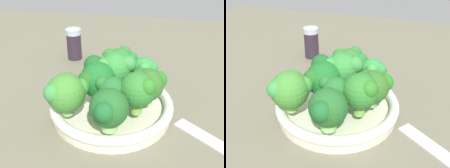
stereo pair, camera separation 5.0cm
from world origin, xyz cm
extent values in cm
cube|color=#6D6954|center=(0.00, 0.00, -1.25)|extent=(130.00, 130.00, 2.50)
cylinder|color=#EBE5CA|center=(1.77, 0.38, 0.74)|extent=(22.30, 22.30, 1.48)
torus|color=silver|center=(1.77, 0.38, 2.38)|extent=(23.23, 23.23, 1.81)
cylinder|color=#79C060|center=(8.24, 0.47, 4.21)|extent=(2.07, 2.07, 1.85)
sphere|color=#306623|center=(8.24, 0.47, 7.05)|extent=(5.90, 5.90, 5.90)
sphere|color=#23791F|center=(10.01, 1.53, 7.40)|extent=(3.32, 3.32, 3.32)
sphere|color=#326622|center=(6.82, 2.15, 7.70)|extent=(2.86, 2.86, 2.86)
sphere|color=#2E7824|center=(6.62, 1.09, 7.91)|extent=(2.89, 2.89, 2.89)
cylinder|color=#80B74F|center=(6.80, -3.36, 4.60)|extent=(1.97, 1.97, 2.63)
sphere|color=#2D782C|center=(6.80, -3.36, 7.90)|extent=(6.10, 6.10, 6.10)
sphere|color=#216830|center=(6.87, -1.44, 8.67)|extent=(3.58, 3.58, 3.58)
sphere|color=#2C7721|center=(8.47, -4.40, 9.23)|extent=(2.85, 2.85, 2.85)
cylinder|color=#93CD69|center=(2.14, 7.09, 4.48)|extent=(2.31, 2.31, 2.40)
sphere|color=#2B742B|center=(2.14, 7.09, 7.57)|extent=(5.82, 5.82, 5.82)
sphere|color=#307131|center=(2.64, 8.97, 8.88)|extent=(2.89, 2.89, 2.89)
sphere|color=#2A7223|center=(0.35, 7.12, 8.71)|extent=(3.09, 3.09, 3.09)
sphere|color=#23742E|center=(4.47, 6.80, 8.75)|extent=(2.54, 2.54, 2.54)
cylinder|color=#8DCC62|center=(-2.63, 4.14, 4.29)|extent=(2.73, 2.73, 2.02)
sphere|color=#22762E|center=(-2.63, 4.14, 6.67)|extent=(4.22, 4.22, 4.22)
sphere|color=#28721F|center=(-1.67, 3.20, 7.46)|extent=(2.01, 2.01, 2.01)
sphere|color=#237528|center=(-1.36, 3.39, 6.91)|extent=(2.34, 2.34, 2.34)
sphere|color=#336F2F|center=(-2.02, 2.52, 7.80)|extent=(1.81, 1.81, 1.81)
cylinder|color=#93C861|center=(7.06, 5.20, 4.52)|extent=(2.22, 2.22, 2.47)
sphere|color=#308C40|center=(7.06, 5.20, 7.36)|extent=(4.91, 4.91, 4.91)
sphere|color=#378C2F|center=(8.81, 5.50, 7.79)|extent=(2.01, 2.01, 2.01)
sphere|color=green|center=(7.33, 3.64, 8.45)|extent=(2.47, 2.47, 2.47)
sphere|color=#318840|center=(8.52, 5.24, 7.89)|extent=(2.49, 2.49, 2.49)
cylinder|color=#91C560|center=(2.66, -3.73, 4.55)|extent=(2.01, 2.01, 2.52)
sphere|color=#22682C|center=(2.66, -3.73, 7.38)|extent=(4.84, 4.84, 4.84)
sphere|color=#2B6620|center=(1.78, -2.25, 7.98)|extent=(2.38, 2.38, 2.38)
sphere|color=#236A26|center=(0.76, -3.43, 8.48)|extent=(2.34, 2.34, 2.34)
cylinder|color=#98C970|center=(-0.57, -0.65, 4.33)|extent=(1.88, 1.88, 2.09)
sphere|color=#1B6527|center=(-0.57, -0.65, 7.52)|extent=(6.62, 6.62, 6.62)
sphere|color=#235C1E|center=(-1.99, -2.26, 8.12)|extent=(3.63, 3.63, 3.63)
sphere|color=#1A5821|center=(-1.77, 1.38, 9.28)|extent=(3.83, 3.83, 3.83)
sphere|color=#1B6321|center=(-1.66, 1.93, 8.13)|extent=(3.88, 3.88, 3.88)
cylinder|color=#98D374|center=(3.07, -8.68, 4.33)|extent=(2.61, 2.61, 2.10)
sphere|color=#215F25|center=(3.07, -8.68, 7.40)|extent=(6.20, 6.20, 6.20)
sphere|color=#215B20|center=(1.73, -7.15, 7.91)|extent=(2.88, 2.88, 2.88)
sphere|color=#1A5E28|center=(2.88, -11.07, 8.27)|extent=(3.23, 3.23, 3.23)
sphere|color=#2C6824|center=(3.12, -10.64, 8.04)|extent=(3.36, 3.36, 3.36)
cylinder|color=#8BBE6A|center=(1.93, 2.74, 4.67)|extent=(2.80, 2.80, 2.76)
sphere|color=#318436|center=(1.93, 2.74, 8.17)|extent=(6.54, 6.54, 6.54)
sphere|color=#3C8D3E|center=(0.16, 3.52, 9.04)|extent=(2.81, 2.81, 2.81)
sphere|color=#37853F|center=(4.32, 2.60, 9.52)|extent=(3.10, 3.10, 3.10)
sphere|color=green|center=(-0.10, 1.32, 8.86)|extent=(3.84, 3.84, 3.84)
cylinder|color=#91D168|center=(-4.81, -5.90, 4.29)|extent=(2.06, 2.06, 2.00)
sphere|color=#3F8530|center=(-4.81, -5.90, 7.44)|extent=(6.64, 6.64, 6.64)
sphere|color=#368933|center=(-2.81, -4.42, 7.88)|extent=(3.18, 3.18, 3.18)
sphere|color=#418838|center=(-4.94, -4.04, 8.40)|extent=(3.62, 3.62, 3.62)
sphere|color=#398A3F|center=(-6.32, -7.66, 8.31)|extent=(3.14, 3.14, 3.14)
cube|color=silver|center=(21.05, -5.71, 0.20)|extent=(14.89, 12.66, 0.40)
cylinder|color=#2E212F|center=(-12.86, 22.74, 3.46)|extent=(3.83, 3.83, 6.93)
cylinder|color=#B0B7C0|center=(-12.86, 22.74, 7.60)|extent=(4.02, 4.02, 1.34)
camera|label=1|loc=(10.09, -42.29, 31.70)|focal=43.98mm
camera|label=2|loc=(14.96, -41.04, 31.70)|focal=43.98mm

